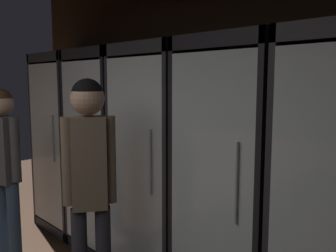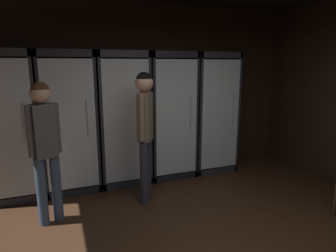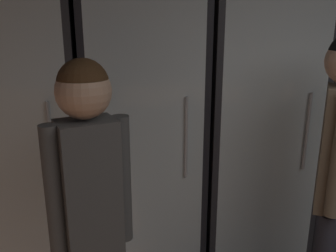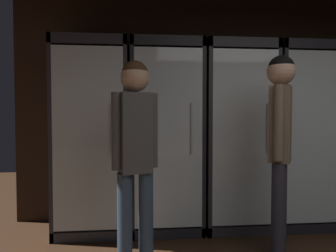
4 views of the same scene
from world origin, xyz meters
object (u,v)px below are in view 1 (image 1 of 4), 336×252
at_px(cooler_far_left, 73,143).
at_px(shopper_far, 89,173).
at_px(cooler_left, 112,153).
at_px(cooler_right, 239,184).
at_px(cooler_center, 164,165).
at_px(shopper_near, 4,160).

xyz_separation_m(cooler_far_left, shopper_far, (1.68, -0.82, 0.11)).
relative_size(cooler_left, cooler_right, 1.00).
relative_size(cooler_center, shopper_near, 1.23).
xyz_separation_m(cooler_left, cooler_right, (1.56, 0.00, -0.00)).
height_order(cooler_left, shopper_far, cooler_left).
height_order(cooler_left, shopper_near, cooler_left).
distance_m(cooler_right, shopper_near, 2.10).
bearing_deg(cooler_right, shopper_near, -152.93).
height_order(cooler_far_left, shopper_near, cooler_far_left).
xyz_separation_m(cooler_center, shopper_far, (0.12, -0.82, 0.10)).
height_order(cooler_right, shopper_far, cooler_right).
xyz_separation_m(cooler_right, shopper_far, (-0.66, -0.82, 0.11)).
relative_size(shopper_near, shopper_far, 0.95).
distance_m(cooler_far_left, cooler_center, 1.56).
bearing_deg(shopper_near, cooler_right, 27.07).
distance_m(cooler_far_left, shopper_far, 1.87).
bearing_deg(shopper_far, shopper_near, -173.81).
bearing_deg(cooler_right, shopper_far, -128.62).
height_order(cooler_center, shopper_far, cooler_center).
distance_m(cooler_left, cooler_center, 0.78).
distance_m(cooler_left, cooler_right, 1.56).
bearing_deg(shopper_far, cooler_left, 137.64).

